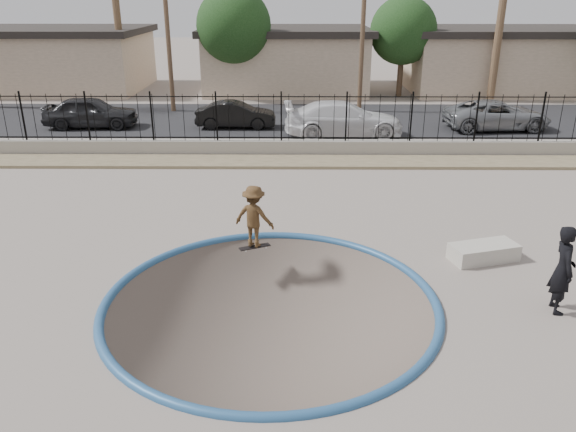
% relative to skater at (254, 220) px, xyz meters
% --- Properties ---
extents(ground, '(120.00, 120.00, 2.20)m').
position_rel_skater_xyz_m(ground, '(0.50, 10.40, -1.88)').
color(ground, gray).
rests_on(ground, ground).
extents(bowl_pit, '(6.84, 6.84, 1.80)m').
position_rel_skater_xyz_m(bowl_pit, '(0.50, -2.60, -0.78)').
color(bowl_pit, '#50453D').
rests_on(bowl_pit, ground).
extents(coping_ring, '(7.04, 7.04, 0.20)m').
position_rel_skater_xyz_m(coping_ring, '(0.50, -2.60, -0.78)').
color(coping_ring, '#275280').
rests_on(coping_ring, ground).
extents(rock_strip, '(42.00, 1.60, 0.11)m').
position_rel_skater_xyz_m(rock_strip, '(0.50, 7.60, -0.73)').
color(rock_strip, '#958562').
rests_on(rock_strip, ground).
extents(retaining_wall, '(42.00, 0.45, 0.60)m').
position_rel_skater_xyz_m(retaining_wall, '(0.50, 8.70, -0.48)').
color(retaining_wall, gray).
rests_on(retaining_wall, ground).
extents(fence, '(40.00, 0.04, 1.80)m').
position_rel_skater_xyz_m(fence, '(0.50, 8.70, 0.72)').
color(fence, black).
rests_on(fence, retaining_wall).
extents(street, '(90.00, 8.00, 0.04)m').
position_rel_skater_xyz_m(street, '(0.50, 15.40, -0.76)').
color(street, black).
rests_on(street, ground).
extents(house_west, '(11.60, 8.60, 3.90)m').
position_rel_skater_xyz_m(house_west, '(-14.50, 24.90, 1.19)').
color(house_west, tan).
rests_on(house_west, ground).
extents(house_center, '(10.60, 8.60, 3.90)m').
position_rel_skater_xyz_m(house_center, '(0.50, 24.90, 1.19)').
color(house_center, tan).
rests_on(house_center, ground).
extents(house_east, '(12.60, 8.60, 3.90)m').
position_rel_skater_xyz_m(house_east, '(14.50, 24.90, 1.19)').
color(house_east, tan).
rests_on(house_east, ground).
extents(utility_pole_left, '(1.70, 0.24, 9.00)m').
position_rel_skater_xyz_m(utility_pole_left, '(-5.50, 17.40, 3.92)').
color(utility_pole_left, '#473323').
rests_on(utility_pole_left, ground).
extents(utility_pole_mid, '(1.70, 0.24, 9.50)m').
position_rel_skater_xyz_m(utility_pole_mid, '(4.50, 17.40, 4.17)').
color(utility_pole_mid, '#473323').
rests_on(utility_pole_mid, ground).
extents(street_tree_left, '(4.32, 4.32, 6.36)m').
position_rel_skater_xyz_m(street_tree_left, '(-2.50, 21.40, 3.41)').
color(street_tree_left, '#473323').
rests_on(street_tree_left, ground).
extents(street_tree_mid, '(3.96, 3.96, 5.83)m').
position_rel_skater_xyz_m(street_tree_mid, '(7.50, 22.40, 3.05)').
color(street_tree_mid, '#473323').
rests_on(street_tree_mid, ground).
extents(skater, '(1.15, 0.89, 1.57)m').
position_rel_skater_xyz_m(skater, '(0.00, 0.00, 0.00)').
color(skater, brown).
rests_on(skater, ground).
extents(skateboard, '(0.81, 0.50, 0.07)m').
position_rel_skater_xyz_m(skateboard, '(0.00, 0.00, -0.73)').
color(skateboard, black).
rests_on(skateboard, ground).
extents(videographer, '(0.52, 0.72, 1.84)m').
position_rel_skater_xyz_m(videographer, '(6.28, -2.85, 0.14)').
color(videographer, black).
rests_on(videographer, ground).
extents(concrete_ledge, '(1.73, 1.12, 0.40)m').
position_rel_skater_xyz_m(concrete_ledge, '(5.53, -0.55, -0.58)').
color(concrete_ledge, '#B0A99C').
rests_on(concrete_ledge, ground).
extents(car_a, '(4.34, 1.89, 1.45)m').
position_rel_skater_xyz_m(car_a, '(-8.56, 13.40, -0.02)').
color(car_a, black).
rests_on(car_a, street).
extents(car_b, '(3.70, 1.30, 1.22)m').
position_rel_skater_xyz_m(car_b, '(-1.74, 13.40, -0.14)').
color(car_b, black).
rests_on(car_b, street).
extents(car_c, '(5.33, 2.45, 1.51)m').
position_rel_skater_xyz_m(car_c, '(3.18, 11.80, 0.01)').
color(car_c, white).
rests_on(car_c, street).
extents(car_d, '(4.96, 2.57, 1.33)m').
position_rel_skater_xyz_m(car_d, '(10.39, 13.18, -0.08)').
color(car_d, gray).
rests_on(car_d, street).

